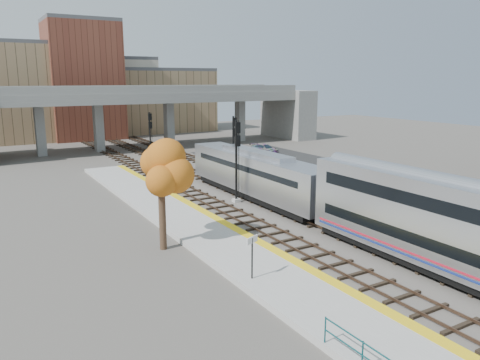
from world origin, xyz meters
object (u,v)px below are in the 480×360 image
signal_mast_far (150,140)px  car_a (252,160)px  tree (161,170)px  car_c (265,149)px  signal_mast_mid (234,150)px  signal_mast_near (237,162)px  locomotive (256,174)px  car_b (260,155)px

signal_mast_far → car_a: bearing=-32.0°
tree → car_c: 39.67m
signal_mast_mid → car_c: bearing=46.9°
signal_mast_near → car_c: 27.54m
signal_mast_near → signal_mast_far: (0.00, 21.58, -0.43)m
locomotive → signal_mast_far: size_ratio=2.94×
car_b → car_c: car_c is taller
signal_mast_near → tree: signal_mast_near is taller
tree → car_c: bearing=47.5°
locomotive → signal_mast_mid: (2.00, 7.50, 1.02)m
tree → car_c: tree is taller
signal_mast_near → locomotive: bearing=6.9°
signal_mast_mid → car_b: (9.58, 9.86, -2.64)m
locomotive → car_c: locomotive is taller
signal_mast_near → tree: size_ratio=1.04×
locomotive → signal_mast_near: (-2.10, -0.25, 1.25)m
signal_mast_mid → tree: (-13.76, -15.32, 1.78)m
car_a → car_b: 4.02m
car_b → signal_mast_far: bearing=155.4°
car_a → signal_mast_mid: bearing=-137.1°
signal_mast_near → tree: bearing=-141.9°
signal_mast_far → car_b: 14.45m
car_b → signal_mast_mid: bearing=-142.6°
locomotive → car_c: size_ratio=4.23×
signal_mast_far → car_b: bearing=-16.2°
tree → car_b: size_ratio=1.82×
signal_mast_near → car_c: signal_mast_near is taller
signal_mast_far → car_b: signal_mast_far is taller
car_c → car_a: bearing=-151.1°
signal_mast_mid → car_a: (6.63, 7.13, -2.66)m
signal_mast_near → signal_mast_mid: 8.78m
signal_mast_far → car_c: bearing=-0.3°
car_a → car_c: 9.10m
locomotive → signal_mast_far: bearing=95.6°
signal_mast_near → signal_mast_far: 21.59m
signal_mast_near → signal_mast_mid: (4.10, 7.76, -0.22)m
signal_mast_near → tree: 12.37m
tree → car_a: tree is taller
car_a → tree: bearing=-136.5°
signal_mast_far → tree: 30.77m
car_a → car_c: size_ratio=0.79×
signal_mast_near → signal_mast_far: size_ratio=1.10×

